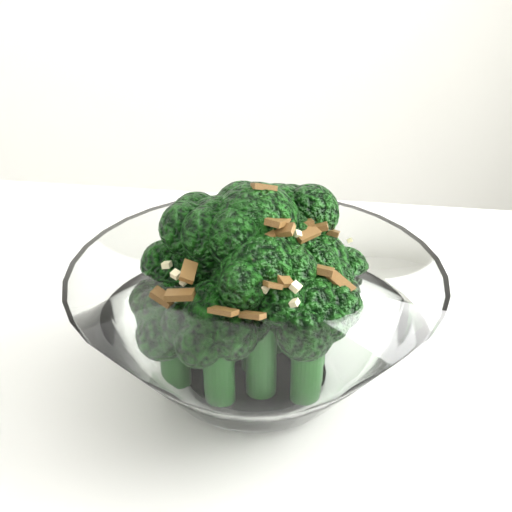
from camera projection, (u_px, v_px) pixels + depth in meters
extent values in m
cylinder|color=white|center=(256.00, 377.00, 0.51)|extent=(0.10, 0.10, 0.01)
cylinder|color=#174F15|center=(256.00, 310.00, 0.48)|extent=(0.02, 0.02, 0.10)
sphere|color=#10430C|center=(256.00, 228.00, 0.45)|extent=(0.06, 0.06, 0.06)
cylinder|color=#174F15|center=(276.00, 296.00, 0.51)|extent=(0.02, 0.02, 0.09)
sphere|color=#10430C|center=(277.00, 223.00, 0.48)|extent=(0.05, 0.05, 0.05)
cylinder|color=#174F15|center=(222.00, 310.00, 0.49)|extent=(0.02, 0.02, 0.09)
sphere|color=#10430C|center=(220.00, 238.00, 0.47)|extent=(0.06, 0.06, 0.06)
cylinder|color=#174F15|center=(261.00, 344.00, 0.46)|extent=(0.02, 0.02, 0.08)
sphere|color=#10430C|center=(262.00, 272.00, 0.44)|extent=(0.05, 0.05, 0.05)
cylinder|color=#174F15|center=(313.00, 325.00, 0.50)|extent=(0.02, 0.02, 0.07)
sphere|color=#10430C|center=(315.00, 269.00, 0.47)|extent=(0.05, 0.05, 0.05)
cylinder|color=#174F15|center=(197.00, 321.00, 0.50)|extent=(0.02, 0.02, 0.06)
sphere|color=#10430C|center=(195.00, 267.00, 0.48)|extent=(0.05, 0.05, 0.05)
cylinder|color=#174F15|center=(307.00, 365.00, 0.46)|extent=(0.02, 0.02, 0.06)
sphere|color=#10430C|center=(309.00, 311.00, 0.44)|extent=(0.05, 0.05, 0.05)
cylinder|color=#174F15|center=(219.00, 368.00, 0.46)|extent=(0.02, 0.02, 0.06)
sphere|color=#10430C|center=(217.00, 316.00, 0.44)|extent=(0.05, 0.05, 0.05)
cylinder|color=#174F15|center=(318.00, 308.00, 0.53)|extent=(0.02, 0.02, 0.05)
sphere|color=#10430C|center=(320.00, 267.00, 0.51)|extent=(0.05, 0.05, 0.05)
cylinder|color=#174F15|center=(175.00, 357.00, 0.48)|extent=(0.02, 0.02, 0.05)
sphere|color=#10430C|center=(172.00, 314.00, 0.46)|extent=(0.05, 0.05, 0.05)
cylinder|color=#174F15|center=(255.00, 298.00, 0.54)|extent=(0.02, 0.02, 0.05)
sphere|color=#10430C|center=(255.00, 257.00, 0.52)|extent=(0.05, 0.05, 0.05)
cylinder|color=#174F15|center=(310.00, 342.00, 0.48)|extent=(0.02, 0.02, 0.06)
sphere|color=#10430C|center=(312.00, 287.00, 0.46)|extent=(0.05, 0.05, 0.05)
cube|color=brown|center=(303.00, 215.00, 0.49)|extent=(0.01, 0.01, 0.01)
cube|color=brown|center=(226.00, 209.00, 0.49)|extent=(0.02, 0.02, 0.01)
cube|color=brown|center=(283.00, 278.00, 0.42)|extent=(0.01, 0.02, 0.01)
cube|color=brown|center=(307.00, 234.00, 0.44)|extent=(0.02, 0.02, 0.01)
cube|color=brown|center=(286.00, 211.00, 0.52)|extent=(0.01, 0.02, 0.01)
cube|color=brown|center=(298.00, 213.00, 0.48)|extent=(0.01, 0.02, 0.01)
cube|color=brown|center=(180.00, 295.00, 0.42)|extent=(0.02, 0.01, 0.01)
cube|color=brown|center=(321.00, 270.00, 0.43)|extent=(0.02, 0.02, 0.01)
cube|color=brown|center=(291.00, 212.00, 0.50)|extent=(0.02, 0.01, 0.01)
cube|color=brown|center=(176.00, 227.00, 0.48)|extent=(0.01, 0.02, 0.01)
cube|color=brown|center=(268.00, 210.00, 0.51)|extent=(0.01, 0.02, 0.01)
cube|color=brown|center=(186.00, 233.00, 0.48)|extent=(0.02, 0.01, 0.01)
cube|color=brown|center=(270.00, 284.00, 0.41)|extent=(0.01, 0.02, 0.01)
cube|color=brown|center=(296.00, 215.00, 0.51)|extent=(0.02, 0.01, 0.01)
cube|color=brown|center=(223.00, 311.00, 0.41)|extent=(0.02, 0.02, 0.01)
cube|color=brown|center=(266.00, 231.00, 0.43)|extent=(0.01, 0.02, 0.01)
cube|color=brown|center=(327.00, 231.00, 0.47)|extent=(0.02, 0.01, 0.01)
cube|color=brown|center=(253.00, 315.00, 0.41)|extent=(0.02, 0.02, 0.01)
cube|color=brown|center=(317.00, 228.00, 0.45)|extent=(0.02, 0.01, 0.01)
cube|color=brown|center=(284.00, 210.00, 0.51)|extent=(0.01, 0.01, 0.01)
cube|color=brown|center=(162.00, 297.00, 0.43)|extent=(0.02, 0.01, 0.01)
cube|color=brown|center=(242.00, 283.00, 0.42)|extent=(0.02, 0.02, 0.01)
cube|color=brown|center=(245.00, 202.00, 0.49)|extent=(0.01, 0.02, 0.01)
cube|color=brown|center=(208.00, 219.00, 0.47)|extent=(0.02, 0.02, 0.01)
cube|color=brown|center=(258.00, 258.00, 0.42)|extent=(0.02, 0.02, 0.01)
cube|color=brown|center=(326.00, 222.00, 0.48)|extent=(0.01, 0.02, 0.01)
cube|color=brown|center=(282.00, 230.00, 0.43)|extent=(0.02, 0.02, 0.01)
cube|color=brown|center=(264.00, 202.00, 0.44)|extent=(0.02, 0.02, 0.01)
cube|color=brown|center=(278.00, 222.00, 0.43)|extent=(0.02, 0.02, 0.01)
cube|color=brown|center=(255.00, 200.00, 0.49)|extent=(0.01, 0.02, 0.01)
cube|color=brown|center=(264.00, 187.00, 0.44)|extent=(0.02, 0.01, 0.01)
cube|color=brown|center=(341.00, 284.00, 0.43)|extent=(0.02, 0.02, 0.01)
cube|color=brown|center=(236.00, 274.00, 0.42)|extent=(0.02, 0.01, 0.01)
cube|color=brown|center=(261.00, 239.00, 0.43)|extent=(0.02, 0.01, 0.01)
cube|color=brown|center=(279.00, 204.00, 0.47)|extent=(0.02, 0.01, 0.01)
cube|color=brown|center=(306.00, 223.00, 0.45)|extent=(0.01, 0.01, 0.01)
cube|color=brown|center=(230.00, 207.00, 0.50)|extent=(0.02, 0.02, 0.01)
cube|color=brown|center=(188.00, 271.00, 0.43)|extent=(0.01, 0.02, 0.01)
cube|color=brown|center=(196.00, 221.00, 0.46)|extent=(0.01, 0.02, 0.01)
cube|color=brown|center=(267.00, 209.00, 0.52)|extent=(0.02, 0.01, 0.01)
cube|color=brown|center=(189.00, 219.00, 0.48)|extent=(0.01, 0.02, 0.01)
cube|color=beige|center=(296.00, 287.00, 0.41)|extent=(0.01, 0.01, 0.01)
cube|color=beige|center=(183.00, 282.00, 0.43)|extent=(0.01, 0.01, 0.00)
cube|color=beige|center=(294.00, 303.00, 0.41)|extent=(0.01, 0.01, 0.01)
cube|color=beige|center=(226.00, 207.00, 0.49)|extent=(0.01, 0.01, 0.00)
cube|color=beige|center=(269.00, 197.00, 0.47)|extent=(0.00, 0.00, 0.00)
cube|color=beige|center=(167.00, 265.00, 0.45)|extent=(0.01, 0.01, 0.01)
cube|color=beige|center=(298.00, 234.00, 0.44)|extent=(0.00, 0.01, 0.01)
cube|color=beige|center=(306.00, 217.00, 0.51)|extent=(0.00, 0.01, 0.00)
cube|color=beige|center=(204.00, 212.00, 0.49)|extent=(0.01, 0.01, 0.01)
cube|color=beige|center=(265.00, 288.00, 0.41)|extent=(0.01, 0.01, 0.01)
cube|color=beige|center=(220.00, 217.00, 0.44)|extent=(0.00, 0.01, 0.01)
cube|color=beige|center=(350.00, 240.00, 0.48)|extent=(0.00, 0.00, 0.00)
cube|color=beige|center=(290.00, 204.00, 0.45)|extent=(0.00, 0.00, 0.00)
cube|color=beige|center=(176.00, 274.00, 0.43)|extent=(0.01, 0.01, 0.01)
cube|color=beige|center=(217.00, 215.00, 0.51)|extent=(0.01, 0.01, 0.01)
cube|color=beige|center=(280.00, 198.00, 0.48)|extent=(0.01, 0.01, 0.01)
cube|color=beige|center=(322.00, 220.00, 0.50)|extent=(0.01, 0.01, 0.00)
cube|color=beige|center=(240.00, 200.00, 0.49)|extent=(0.01, 0.01, 0.00)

